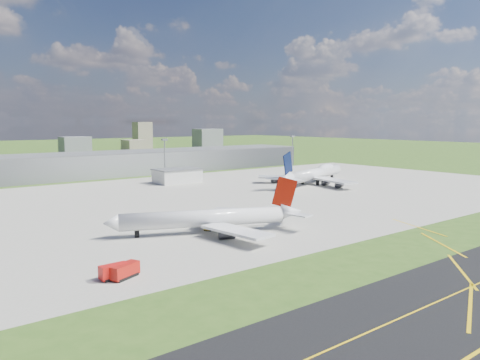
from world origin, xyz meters
TOP-DOWN VIEW (x-y plane):
  - ground at (0.00, 150.00)m, footprint 1400.00×1400.00m
  - apron at (10.00, 40.00)m, footprint 360.00×190.00m
  - terminal at (0.00, 165.00)m, footprint 300.00×42.00m
  - ops_building at (10.00, 100.00)m, footprint 26.00×16.00m
  - mast_center at (10.00, 115.00)m, footprint 3.50×2.00m
  - mast_east at (120.00, 115.00)m, footprint 3.50×2.00m
  - airliner_red_twin at (-46.23, -17.75)m, footprint 62.59×47.28m
  - airliner_blue_quad at (72.64, 47.39)m, footprint 77.03×58.97m
  - fire_truck at (-87.44, -42.44)m, footprint 8.13×5.60m
  - crash_tender at (-89.62, -41.49)m, footprint 6.66×3.18m
  - tug_yellow at (-44.64, -14.24)m, footprint 4.57×4.21m
  - van_white_near at (47.02, 43.73)m, footprint 4.36×6.05m
  - van_white_far at (81.24, 55.07)m, footprint 4.46×3.46m
  - bldg_c at (20.00, 310.00)m, footprint 26.00×20.00m
  - bldg_ce at (100.00, 350.00)m, footprint 22.00×24.00m
  - bldg_e at (180.00, 320.00)m, footprint 30.00×22.00m
  - bldg_tall_e at (140.00, 410.00)m, footprint 20.00×18.00m
  - tree_c at (-20.00, 280.00)m, footprint 8.10×8.10m
  - tree_e at (70.00, 275.00)m, footprint 7.65×7.65m
  - tree_far_e at (160.00, 285.00)m, footprint 6.30×6.30m

SIDE VIEW (x-z plane):
  - ground at x=0.00m, z-range 0.00..0.00m
  - apron at x=10.00m, z-range 0.00..0.08m
  - tug_yellow at x=-44.64m, z-range 0.03..1.98m
  - van_white_far at x=81.24m, z-range 0.02..2.17m
  - van_white_near at x=47.02m, z-range 0.01..2.79m
  - fire_truck at x=-87.44m, z-range 0.00..3.39m
  - crash_tender at x=-89.62m, z-range 0.00..3.41m
  - ops_building at x=10.00m, z-range 0.00..8.00m
  - tree_far_e at x=160.00m, z-range 0.68..8.38m
  - airliner_red_twin at x=-46.23m, z-range -4.22..13.83m
  - tree_e at x=70.00m, z-range 0.84..10.19m
  - airliner_blue_quad at x=72.64m, z-range -4.60..16.11m
  - tree_c at x=-20.00m, z-range 0.89..10.79m
  - terminal at x=0.00m, z-range 0.00..15.00m
  - bldg_ce at x=100.00m, z-range 0.00..16.00m
  - bldg_c at x=20.00m, z-range 0.00..22.00m
  - bldg_e at x=180.00m, z-range 0.00..28.00m
  - mast_center at x=10.00m, z-range 4.76..30.66m
  - mast_east at x=120.00m, z-range 4.76..30.66m
  - bldg_tall_e at x=140.00m, z-range 0.00..36.00m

